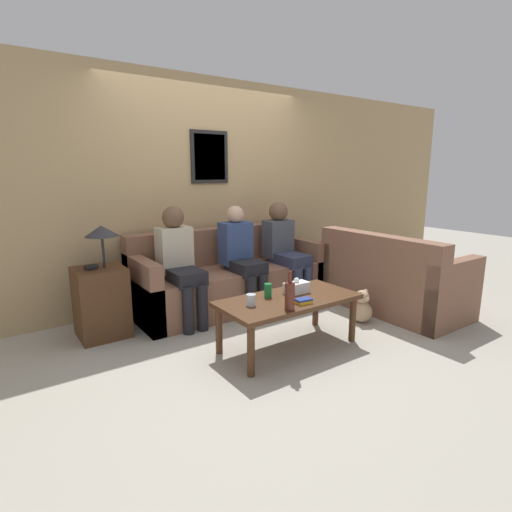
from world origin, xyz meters
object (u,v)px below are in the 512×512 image
at_px(coffee_table, 288,304).
at_px(teddy_bear, 362,308).
at_px(drinking_glass, 251,300).
at_px(couch_main, 229,279).
at_px(wine_bottle, 290,295).
at_px(person_left, 180,260).
at_px(couch_side, 392,282).
at_px(person_right, 285,246).
at_px(person_middle, 241,254).

height_order(coffee_table, teddy_bear, coffee_table).
bearing_deg(drinking_glass, couch_main, 66.61).
height_order(wine_bottle, drinking_glass, wine_bottle).
bearing_deg(person_left, couch_side, -25.59).
bearing_deg(coffee_table, person_left, 115.33).
distance_m(couch_side, teddy_bear, 0.60).
distance_m(coffee_table, drinking_glass, 0.39).
xyz_separation_m(drinking_glass, person_right, (1.21, 1.06, 0.15)).
distance_m(couch_main, teddy_bear, 1.52).
height_order(couch_side, teddy_bear, couch_side).
height_order(coffee_table, wine_bottle, wine_bottle).
height_order(wine_bottle, teddy_bear, wine_bottle).
bearing_deg(person_middle, drinking_glass, -119.12).
height_order(person_middle, person_right, person_right).
distance_m(coffee_table, person_right, 1.39).
xyz_separation_m(couch_main, person_right, (0.67, -0.19, 0.34)).
height_order(drinking_glass, person_left, person_left).
relative_size(drinking_glass, person_left, 0.08).
xyz_separation_m(wine_bottle, drinking_glass, (-0.19, 0.27, -0.07)).
xyz_separation_m(couch_side, coffee_table, (-1.58, -0.09, 0.08)).
bearing_deg(couch_side, wine_bottle, 100.68).
bearing_deg(wine_bottle, drinking_glass, 125.72).
height_order(couch_main, wine_bottle, couch_main).
distance_m(couch_side, drinking_glass, 1.97).
relative_size(person_middle, teddy_bear, 3.39).
relative_size(wine_bottle, person_middle, 0.27).
height_order(person_left, person_middle, person_left).
height_order(couch_main, person_left, person_left).
bearing_deg(wine_bottle, teddy_bear, 12.61).
distance_m(coffee_table, wine_bottle, 0.35).
relative_size(couch_side, coffee_table, 1.22).
distance_m(couch_main, wine_bottle, 1.57).
bearing_deg(person_left, drinking_glass, -82.46).
bearing_deg(person_middle, person_left, 176.76).
xyz_separation_m(couch_main, teddy_bear, (0.86, -1.24, -0.17)).
relative_size(coffee_table, person_middle, 1.07).
bearing_deg(couch_main, person_left, -166.09).
distance_m(drinking_glass, person_right, 1.61).
xyz_separation_m(person_middle, person_right, (0.63, 0.02, 0.02)).
xyz_separation_m(wine_bottle, person_middle, (0.38, 1.30, 0.06)).
bearing_deg(coffee_table, couch_side, 3.39).
bearing_deg(drinking_glass, teddy_bear, 0.12).
relative_size(couch_side, person_left, 1.28).
relative_size(person_right, teddy_bear, 3.43).
bearing_deg(person_middle, couch_main, 100.41).
bearing_deg(person_left, teddy_bear, -34.91).
height_order(couch_side, person_middle, person_middle).
relative_size(wine_bottle, teddy_bear, 0.93).
height_order(couch_side, wine_bottle, couch_side).
distance_m(couch_main, person_left, 0.78).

